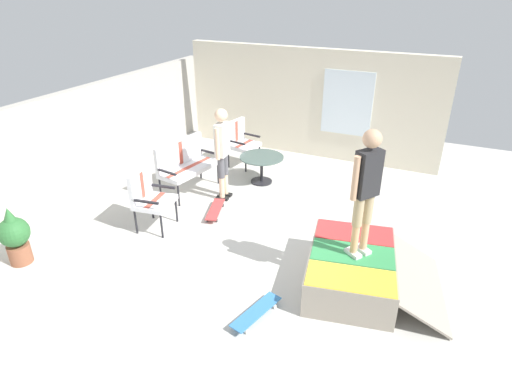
{
  "coord_description": "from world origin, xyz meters",
  "views": [
    {
      "loc": [
        -5.54,
        -2.44,
        3.81
      ],
      "look_at": [
        0.08,
        0.15,
        0.7
      ],
      "focal_mm": 29.98,
      "sensor_mm": 36.0,
      "label": 1
    }
  ],
  "objects_px": {
    "patio_chair_by_wall": "(148,194)",
    "potted_plant": "(15,235)",
    "patio_table": "(262,164)",
    "skateboard_spare": "(256,312)",
    "patio_chair_near_house": "(240,139)",
    "person_skater": "(366,185)",
    "skateboard_by_bench": "(215,210)",
    "skate_ramp": "(353,269)",
    "person_watching": "(222,147)",
    "patio_bench": "(185,161)"
  },
  "relations": [
    {
      "from": "patio_chair_by_wall",
      "to": "potted_plant",
      "type": "xyz_separation_m",
      "value": [
        -1.65,
        1.14,
        -0.15
      ]
    },
    {
      "from": "patio_table",
      "to": "skateboard_spare",
      "type": "distance_m",
      "value": 3.99
    },
    {
      "from": "patio_chair_near_house",
      "to": "patio_table",
      "type": "bearing_deg",
      "value": -128.72
    },
    {
      "from": "patio_chair_by_wall",
      "to": "person_skater",
      "type": "xyz_separation_m",
      "value": [
        -0.07,
        -3.5,
        0.91
      ]
    },
    {
      "from": "person_skater",
      "to": "skateboard_by_bench",
      "type": "relative_size",
      "value": 2.1
    },
    {
      "from": "skate_ramp",
      "to": "person_watching",
      "type": "relative_size",
      "value": 1.18
    },
    {
      "from": "person_watching",
      "to": "potted_plant",
      "type": "bearing_deg",
      "value": 150.72
    },
    {
      "from": "skate_ramp",
      "to": "patio_table",
      "type": "height_order",
      "value": "patio_table"
    },
    {
      "from": "skate_ramp",
      "to": "patio_table",
      "type": "bearing_deg",
      "value": 44.81
    },
    {
      "from": "patio_table",
      "to": "skateboard_by_bench",
      "type": "height_order",
      "value": "patio_table"
    },
    {
      "from": "patio_bench",
      "to": "patio_table",
      "type": "distance_m",
      "value": 1.56
    },
    {
      "from": "patio_chair_near_house",
      "to": "skateboard_by_bench",
      "type": "height_order",
      "value": "patio_chair_near_house"
    },
    {
      "from": "patio_bench",
      "to": "patio_chair_near_house",
      "type": "height_order",
      "value": "same"
    },
    {
      "from": "patio_table",
      "to": "person_watching",
      "type": "relative_size",
      "value": 0.51
    },
    {
      "from": "patio_chair_near_house",
      "to": "skateboard_spare",
      "type": "height_order",
      "value": "patio_chair_near_house"
    },
    {
      "from": "person_skater",
      "to": "patio_chair_near_house",
      "type": "bearing_deg",
      "value": 46.77
    },
    {
      "from": "person_skater",
      "to": "skateboard_by_bench",
      "type": "xyz_separation_m",
      "value": [
        0.91,
        2.72,
        -1.44
      ]
    },
    {
      "from": "skate_ramp",
      "to": "patio_chair_near_house",
      "type": "xyz_separation_m",
      "value": [
        3.17,
        3.32,
        0.36
      ]
    },
    {
      "from": "patio_bench",
      "to": "patio_table",
      "type": "xyz_separation_m",
      "value": [
        0.95,
        -1.22,
        -0.21
      ]
    },
    {
      "from": "patio_bench",
      "to": "skateboard_spare",
      "type": "xyz_separation_m",
      "value": [
        -2.7,
        -2.78,
        -0.53
      ]
    },
    {
      "from": "skate_ramp",
      "to": "potted_plant",
      "type": "distance_m",
      "value": 4.87
    },
    {
      "from": "person_watching",
      "to": "person_skater",
      "type": "distance_m",
      "value": 3.31
    },
    {
      "from": "patio_chair_by_wall",
      "to": "person_skater",
      "type": "height_order",
      "value": "person_skater"
    },
    {
      "from": "skateboard_spare",
      "to": "potted_plant",
      "type": "distance_m",
      "value": 3.72
    },
    {
      "from": "patio_table",
      "to": "potted_plant",
      "type": "xyz_separation_m",
      "value": [
        -4.06,
        2.12,
        0.06
      ]
    },
    {
      "from": "person_skater",
      "to": "potted_plant",
      "type": "xyz_separation_m",
      "value": [
        -1.58,
        4.63,
        -1.06
      ]
    },
    {
      "from": "skate_ramp",
      "to": "person_skater",
      "type": "relative_size",
      "value": 1.2
    },
    {
      "from": "skate_ramp",
      "to": "patio_table",
      "type": "relative_size",
      "value": 2.3
    },
    {
      "from": "skate_ramp",
      "to": "skateboard_spare",
      "type": "height_order",
      "value": "skate_ramp"
    },
    {
      "from": "patio_chair_by_wall",
      "to": "potted_plant",
      "type": "relative_size",
      "value": 1.11
    },
    {
      "from": "patio_chair_near_house",
      "to": "patio_chair_by_wall",
      "type": "distance_m",
      "value": 3.07
    },
    {
      "from": "skate_ramp",
      "to": "person_watching",
      "type": "height_order",
      "value": "person_watching"
    },
    {
      "from": "skate_ramp",
      "to": "person_watching",
      "type": "xyz_separation_m",
      "value": [
        1.56,
        2.86,
        0.78
      ]
    },
    {
      "from": "person_watching",
      "to": "potted_plant",
      "type": "relative_size",
      "value": 1.91
    },
    {
      "from": "skateboard_by_bench",
      "to": "skateboard_spare",
      "type": "bearing_deg",
      "value": -139.74
    },
    {
      "from": "skateboard_by_bench",
      "to": "potted_plant",
      "type": "height_order",
      "value": "potted_plant"
    },
    {
      "from": "patio_chair_near_house",
      "to": "patio_table",
      "type": "relative_size",
      "value": 1.13
    },
    {
      "from": "skate_ramp",
      "to": "patio_bench",
      "type": "xyz_separation_m",
      "value": [
        1.55,
        3.71,
        0.36
      ]
    },
    {
      "from": "person_skater",
      "to": "patio_bench",
      "type": "bearing_deg",
      "value": 67.79
    },
    {
      "from": "patio_table",
      "to": "skateboard_by_bench",
      "type": "relative_size",
      "value": 1.09
    },
    {
      "from": "patio_chair_by_wall",
      "to": "skateboard_spare",
      "type": "bearing_deg",
      "value": -116.22
    },
    {
      "from": "person_watching",
      "to": "skateboard_by_bench",
      "type": "height_order",
      "value": "person_watching"
    },
    {
      "from": "patio_chair_near_house",
      "to": "patio_chair_by_wall",
      "type": "height_order",
      "value": "same"
    },
    {
      "from": "patio_bench",
      "to": "potted_plant",
      "type": "relative_size",
      "value": 1.44
    },
    {
      "from": "person_watching",
      "to": "patio_bench",
      "type": "bearing_deg",
      "value": 90.77
    },
    {
      "from": "skate_ramp",
      "to": "patio_chair_by_wall",
      "type": "relative_size",
      "value": 2.03
    },
    {
      "from": "skateboard_spare",
      "to": "potted_plant",
      "type": "height_order",
      "value": "potted_plant"
    },
    {
      "from": "patio_chair_near_house",
      "to": "person_skater",
      "type": "bearing_deg",
      "value": -133.23
    },
    {
      "from": "skate_ramp",
      "to": "skateboard_spare",
      "type": "relative_size",
      "value": 2.51
    },
    {
      "from": "skate_ramp",
      "to": "skateboard_spare",
      "type": "bearing_deg",
      "value": 141.07
    }
  ]
}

